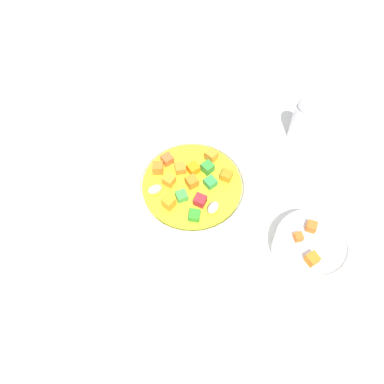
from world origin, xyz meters
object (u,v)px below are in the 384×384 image
spoon (201,304)px  pepper_shaker (300,117)px  soup_bowl_main (192,191)px  side_bowl_small (311,247)px

spoon → pepper_shaker: pepper_shaker is taller
soup_bowl_main → spoon: bearing=-121.0°
side_bowl_small → pepper_shaker: 19.75cm
spoon → side_bowl_small: (15.43, -2.65, 1.44)cm
soup_bowl_main → pepper_shaker: (19.73, 0.33, 1.56)cm
spoon → soup_bowl_main: bearing=91.7°
soup_bowl_main → spoon: size_ratio=0.82×
soup_bowl_main → pepper_shaker: size_ratio=1.90×
spoon → side_bowl_small: bearing=23.0°
pepper_shaker → soup_bowl_main: bearing=-179.1°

